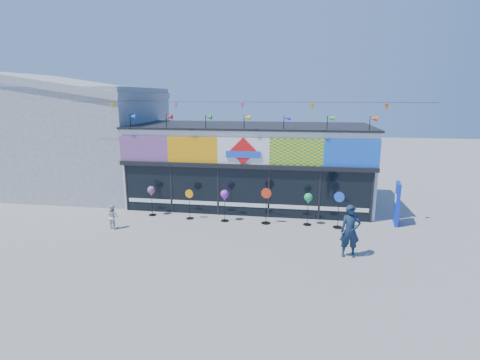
% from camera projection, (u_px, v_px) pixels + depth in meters
% --- Properties ---
extents(ground, '(80.00, 80.00, 0.00)m').
position_uv_depth(ground, '(230.00, 243.00, 14.47)').
color(ground, gray).
rests_on(ground, ground).
extents(kite_shop, '(16.00, 5.70, 5.31)m').
position_uv_depth(kite_shop, '(250.00, 164.00, 19.74)').
color(kite_shop, silver).
rests_on(kite_shop, ground).
extents(neighbour_building, '(8.18, 7.20, 6.87)m').
position_uv_depth(neighbour_building, '(85.00, 137.00, 22.04)').
color(neighbour_building, '#AAADB0').
rests_on(neighbour_building, ground).
extents(blue_sign, '(0.28, 0.95, 1.89)m').
position_uv_depth(blue_sign, '(397.00, 203.00, 16.41)').
color(blue_sign, '#0D29CE').
rests_on(blue_sign, ground).
extents(spinner_0, '(0.36, 0.36, 1.42)m').
position_uv_depth(spinner_0, '(151.00, 192.00, 17.58)').
color(spinner_0, black).
rests_on(spinner_0, ground).
extents(spinner_1, '(0.39, 0.35, 1.39)m').
position_uv_depth(spinner_1, '(189.00, 203.00, 17.18)').
color(spinner_1, black).
rests_on(spinner_1, ground).
extents(spinner_2, '(0.37, 0.37, 1.46)m').
position_uv_depth(spinner_2, '(225.00, 196.00, 16.76)').
color(spinner_2, black).
rests_on(spinner_2, ground).
extents(spinner_3, '(0.45, 0.41, 1.62)m').
position_uv_depth(spinner_3, '(266.00, 205.00, 16.50)').
color(spinner_3, black).
rests_on(spinner_3, ground).
extents(spinner_4, '(0.37, 0.37, 1.45)m').
position_uv_depth(spinner_4, '(308.00, 200.00, 16.25)').
color(spinner_4, black).
rests_on(spinner_4, ground).
extents(spinner_5, '(0.43, 0.41, 1.59)m').
position_uv_depth(spinner_5, '(339.00, 209.00, 15.97)').
color(spinner_5, black).
rests_on(spinner_5, ground).
extents(adult_man, '(0.71, 0.48, 1.88)m').
position_uv_depth(adult_man, '(350.00, 231.00, 13.06)').
color(adult_man, '#122239').
rests_on(adult_man, ground).
extents(child, '(0.58, 0.46, 1.05)m').
position_uv_depth(child, '(113.00, 216.00, 15.97)').
color(child, silver).
rests_on(child, ground).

